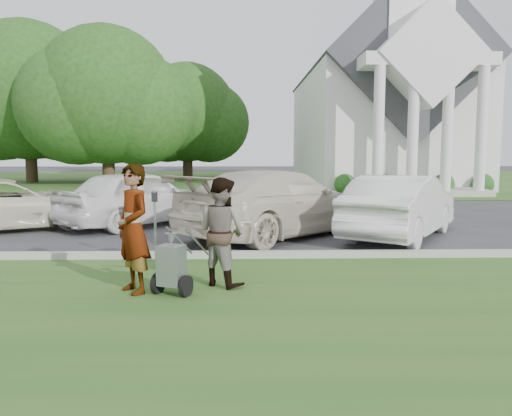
{
  "coord_description": "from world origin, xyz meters",
  "views": [
    {
      "loc": [
        0.41,
        -9.24,
        2.15
      ],
      "look_at": [
        0.63,
        0.0,
        1.08
      ],
      "focal_mm": 35.0,
      "sensor_mm": 36.0,
      "label": 1
    }
  ],
  "objects_px": {
    "tree_back": "(187,117)",
    "person_right": "(222,232)",
    "tree_far": "(28,97)",
    "church": "(378,91)",
    "striping_cart": "(172,267)",
    "tree_left": "(106,102)",
    "parking_meter_near": "(155,220)",
    "car_d": "(401,206)",
    "car_a": "(7,204)",
    "person_left": "(133,230)",
    "car_c": "(279,203)",
    "car_b": "(139,198)"
  },
  "relations": [
    {
      "from": "tree_back",
      "to": "person_right",
      "type": "distance_m",
      "value": 31.92
    },
    {
      "from": "tree_far",
      "to": "tree_back",
      "type": "xyz_separation_m",
      "value": [
        10.0,
        5.0,
        -0.97
      ]
    },
    {
      "from": "church",
      "to": "striping_cart",
      "type": "bearing_deg",
      "value": -111.07
    },
    {
      "from": "tree_left",
      "to": "person_right",
      "type": "height_order",
      "value": "tree_left"
    },
    {
      "from": "parking_meter_near",
      "to": "car_d",
      "type": "distance_m",
      "value": 6.31
    },
    {
      "from": "person_right",
      "to": "car_a",
      "type": "bearing_deg",
      "value": -5.57
    },
    {
      "from": "church",
      "to": "tree_left",
      "type": "relative_size",
      "value": 2.27
    },
    {
      "from": "tree_left",
      "to": "person_left",
      "type": "bearing_deg",
      "value": -74.15
    },
    {
      "from": "person_left",
      "to": "car_c",
      "type": "height_order",
      "value": "person_left"
    },
    {
      "from": "striping_cart",
      "to": "car_b",
      "type": "bearing_deg",
      "value": 127.57
    },
    {
      "from": "tree_back",
      "to": "person_left",
      "type": "bearing_deg",
      "value": -85.04
    },
    {
      "from": "parking_meter_near",
      "to": "car_b",
      "type": "height_order",
      "value": "car_b"
    },
    {
      "from": "car_c",
      "to": "tree_far",
      "type": "bearing_deg",
      "value": -9.73
    },
    {
      "from": "tree_far",
      "to": "striping_cart",
      "type": "relative_size",
      "value": 9.85
    },
    {
      "from": "tree_far",
      "to": "car_b",
      "type": "distance_m",
      "value": 23.46
    },
    {
      "from": "person_left",
      "to": "car_a",
      "type": "xyz_separation_m",
      "value": [
        -4.78,
        6.22,
        -0.28
      ]
    },
    {
      "from": "car_c",
      "to": "car_d",
      "type": "relative_size",
      "value": 1.23
    },
    {
      "from": "tree_far",
      "to": "person_right",
      "type": "relative_size",
      "value": 6.77
    },
    {
      "from": "tree_back",
      "to": "car_d",
      "type": "relative_size",
      "value": 2.04
    },
    {
      "from": "car_a",
      "to": "car_d",
      "type": "distance_m",
      "value": 10.42
    },
    {
      "from": "church",
      "to": "car_c",
      "type": "distance_m",
      "value": 21.92
    },
    {
      "from": "tree_far",
      "to": "car_c",
      "type": "xyz_separation_m",
      "value": [
        15.29,
        -21.74,
        -4.85
      ]
    },
    {
      "from": "tree_far",
      "to": "car_c",
      "type": "height_order",
      "value": "tree_far"
    },
    {
      "from": "tree_left",
      "to": "tree_back",
      "type": "height_order",
      "value": "tree_left"
    },
    {
      "from": "parking_meter_near",
      "to": "car_b",
      "type": "bearing_deg",
      "value": 104.77
    },
    {
      "from": "striping_cart",
      "to": "car_c",
      "type": "height_order",
      "value": "car_c"
    },
    {
      "from": "person_left",
      "to": "car_b",
      "type": "height_order",
      "value": "person_left"
    },
    {
      "from": "parking_meter_near",
      "to": "church",
      "type": "bearing_deg",
      "value": 66.34
    },
    {
      "from": "car_a",
      "to": "car_b",
      "type": "distance_m",
      "value": 3.5
    },
    {
      "from": "striping_cart",
      "to": "car_a",
      "type": "distance_m",
      "value": 8.33
    },
    {
      "from": "church",
      "to": "parking_meter_near",
      "type": "distance_m",
      "value": 25.95
    },
    {
      "from": "tree_far",
      "to": "person_right",
      "type": "distance_m",
      "value": 30.32
    },
    {
      "from": "church",
      "to": "tree_back",
      "type": "bearing_deg",
      "value": 152.15
    },
    {
      "from": "church",
      "to": "car_a",
      "type": "xyz_separation_m",
      "value": [
        -15.03,
        -18.72,
        -5.24
      ]
    },
    {
      "from": "person_right",
      "to": "tree_far",
      "type": "bearing_deg",
      "value": -23.79
    },
    {
      "from": "tree_far",
      "to": "person_right",
      "type": "bearing_deg",
      "value": -61.98
    },
    {
      "from": "church",
      "to": "car_b",
      "type": "height_order",
      "value": "church"
    },
    {
      "from": "tree_left",
      "to": "tree_far",
      "type": "distance_m",
      "value": 6.73
    },
    {
      "from": "church",
      "to": "striping_cart",
      "type": "xyz_separation_m",
      "value": [
        -9.67,
        -25.08,
        -5.5
      ]
    },
    {
      "from": "car_c",
      "to": "parking_meter_near",
      "type": "bearing_deg",
      "value": 99.26
    },
    {
      "from": "tree_left",
      "to": "car_b",
      "type": "bearing_deg",
      "value": -72.27
    },
    {
      "from": "person_right",
      "to": "car_c",
      "type": "relative_size",
      "value": 0.3
    },
    {
      "from": "tree_left",
      "to": "car_c",
      "type": "height_order",
      "value": "tree_left"
    },
    {
      "from": "person_left",
      "to": "car_a",
      "type": "height_order",
      "value": "person_left"
    },
    {
      "from": "tree_back",
      "to": "car_b",
      "type": "relative_size",
      "value": 2.02
    },
    {
      "from": "tree_far",
      "to": "car_d",
      "type": "relative_size",
      "value": 2.46
    },
    {
      "from": "tree_left",
      "to": "car_b",
      "type": "distance_m",
      "value": 18.26
    },
    {
      "from": "tree_left",
      "to": "tree_far",
      "type": "height_order",
      "value": "tree_far"
    },
    {
      "from": "car_a",
      "to": "car_b",
      "type": "height_order",
      "value": "car_b"
    },
    {
      "from": "tree_left",
      "to": "car_b",
      "type": "xyz_separation_m",
      "value": [
        5.4,
        -16.91,
        -4.3
      ]
    }
  ]
}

